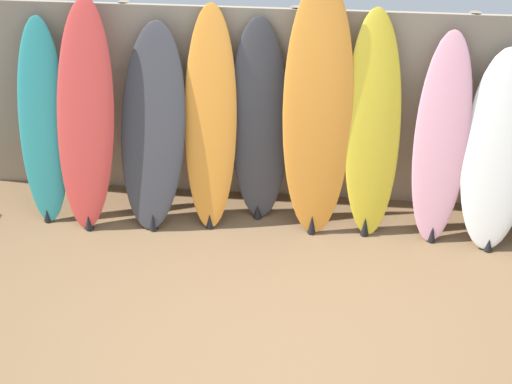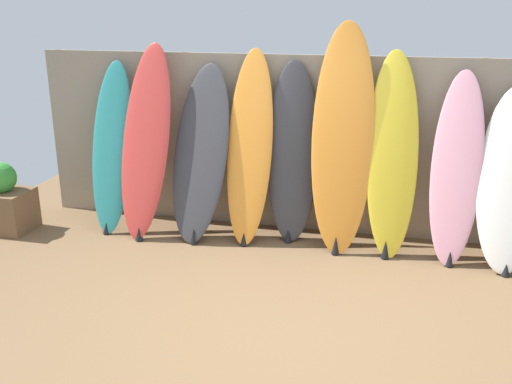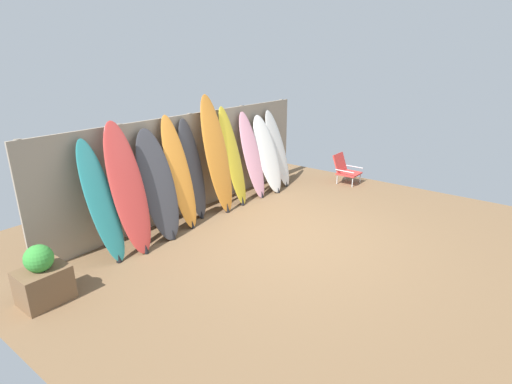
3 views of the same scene
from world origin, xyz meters
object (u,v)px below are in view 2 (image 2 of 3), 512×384
object	(u,v)px
surfboard_orange_5	(343,141)
planter_box	(4,202)
surfboard_charcoal_2	(200,155)
surfboard_charcoal_4	(293,153)
surfboard_red_1	(146,142)
surfboard_white_8	(512,180)
surfboard_orange_3	(250,149)
surfboard_pink_7	(457,170)
surfboard_teal_0	(112,149)
surfboard_yellow_6	(392,157)

from	to	relation	value
surfboard_orange_5	planter_box	xyz separation A→B (m)	(-3.44, -0.40, -0.75)
surfboard_charcoal_2	planter_box	world-z (taller)	surfboard_charcoal_2
surfboard_charcoal_2	surfboard_charcoal_4	xyz separation A→B (m)	(0.90, 0.16, 0.03)
surfboard_red_1	surfboard_white_8	world-z (taller)	surfboard_red_1
planter_box	surfboard_charcoal_2	bearing A→B (deg)	10.05
surfboard_orange_3	surfboard_pink_7	xyz separation A→B (m)	(1.93, -0.01, -0.08)
surfboard_teal_0	surfboard_red_1	distance (m)	0.42
surfboard_orange_3	planter_box	world-z (taller)	surfboard_orange_3
surfboard_red_1	surfboard_white_8	xyz separation A→B (m)	(3.45, 0.02, -0.15)
surfboard_teal_0	surfboard_pink_7	distance (m)	3.39
surfboard_teal_0	surfboard_white_8	distance (m)	3.85
surfboard_charcoal_4	surfboard_white_8	bearing A→B (deg)	-4.92
surfboard_yellow_6	surfboard_pink_7	distance (m)	0.58
surfboard_orange_3	surfboard_orange_5	distance (m)	0.91
surfboard_orange_3	surfboard_pink_7	world-z (taller)	surfboard_orange_3
surfboard_red_1	surfboard_pink_7	bearing A→B (deg)	1.30
surfboard_orange_3	surfboard_white_8	size ratio (longest dim) A/B	1.17
surfboard_white_8	planter_box	size ratio (longest dim) A/B	2.19
surfboard_pink_7	surfboard_charcoal_2	bearing A→B (deg)	-179.14
surfboard_red_1	surfboard_pink_7	distance (m)	2.99
surfboard_charcoal_2	surfboard_yellow_6	distance (m)	1.85
surfboard_charcoal_2	planter_box	size ratio (longest dim) A/B	2.35
surfboard_orange_5	surfboard_yellow_6	world-z (taller)	surfboard_orange_5
surfboard_charcoal_4	surfboard_teal_0	bearing A→B (deg)	-175.82
surfboard_charcoal_4	surfboard_white_8	size ratio (longest dim) A/B	1.10
surfboard_pink_7	surfboard_white_8	size ratio (longest dim) A/B	1.07
surfboard_red_1	surfboard_white_8	size ratio (longest dim) A/B	1.20
surfboard_orange_5	surfboard_white_8	world-z (taller)	surfboard_orange_5
surfboard_yellow_6	surfboard_red_1	bearing A→B (deg)	-177.94
surfboard_yellow_6	surfboard_pink_7	world-z (taller)	surfboard_yellow_6
surfboard_charcoal_2	surfboard_charcoal_4	bearing A→B (deg)	10.27
surfboard_teal_0	surfboard_charcoal_4	xyz separation A→B (m)	(1.87, 0.14, 0.03)
surfboard_charcoal_2	surfboard_yellow_6	xyz separation A→B (m)	(1.85, 0.06, 0.08)
planter_box	surfboard_teal_0	bearing A→B (deg)	19.79
surfboard_charcoal_4	surfboard_orange_3	bearing A→B (deg)	-164.53
surfboard_orange_3	surfboard_yellow_6	xyz separation A→B (m)	(1.36, 0.01, 0.01)
surfboard_teal_0	surfboard_charcoal_2	xyz separation A→B (m)	(0.97, -0.03, 0.00)
surfboard_white_8	planter_box	bearing A→B (deg)	-175.88
surfboard_yellow_6	surfboard_charcoal_4	bearing A→B (deg)	173.59
surfboard_pink_7	surfboard_charcoal_4	bearing A→B (deg)	175.27
surfboard_charcoal_4	surfboard_yellow_6	size ratio (longest dim) A/B	0.94
surfboard_orange_3	surfboard_charcoal_4	xyz separation A→B (m)	(0.41, 0.11, -0.05)
surfboard_charcoal_2	planter_box	bearing A→B (deg)	-169.95
surfboard_red_1	surfboard_charcoal_2	world-z (taller)	surfboard_red_1
surfboard_red_1	surfboard_yellow_6	world-z (taller)	surfboard_red_1
surfboard_teal_0	surfboard_charcoal_4	bearing A→B (deg)	4.18
surfboard_orange_5	surfboard_yellow_6	xyz separation A→B (m)	(0.46, 0.02, -0.13)
surfboard_teal_0	surfboard_pink_7	world-z (taller)	surfboard_teal_0
surfboard_orange_5	surfboard_charcoal_4	bearing A→B (deg)	165.23
surfboard_teal_0	surfboard_red_1	world-z (taller)	surfboard_red_1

